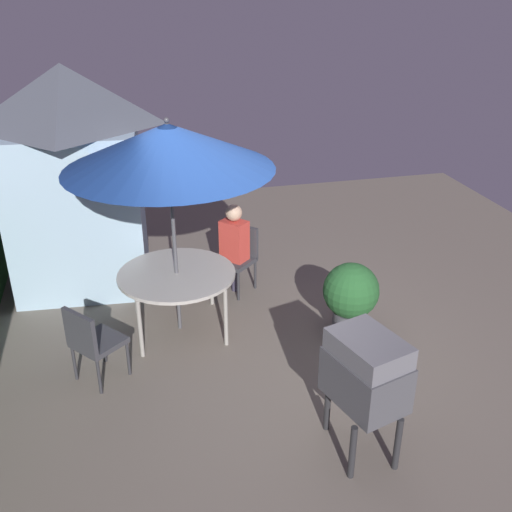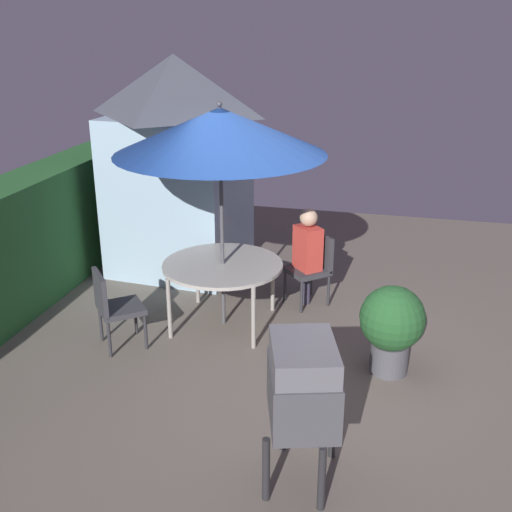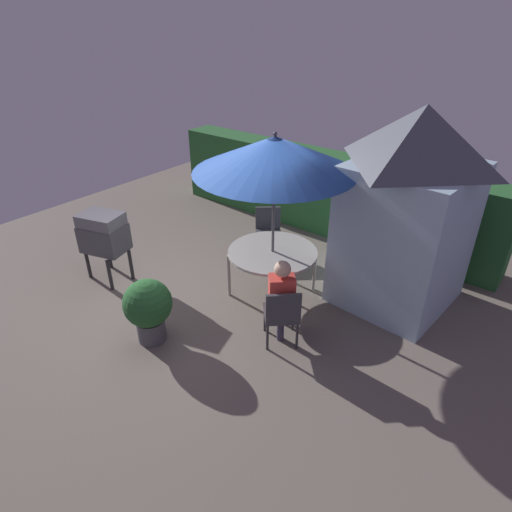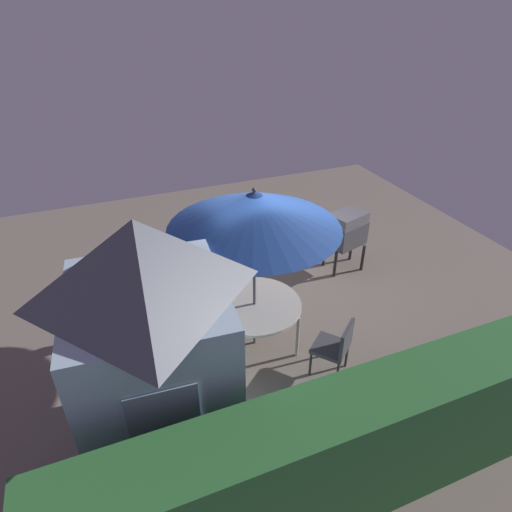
# 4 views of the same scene
# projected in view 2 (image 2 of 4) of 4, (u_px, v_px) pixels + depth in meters

# --- Properties ---
(ground_plane) EXTENTS (11.00, 11.00, 0.00)m
(ground_plane) POSITION_uv_depth(u_px,v_px,m) (288.00, 358.00, 6.78)
(ground_plane) COLOR #6B6056
(garden_shed) EXTENTS (1.79, 1.92, 2.98)m
(garden_shed) POSITION_uv_depth(u_px,v_px,m) (178.00, 164.00, 8.70)
(garden_shed) COLOR #9EBCD1
(garden_shed) RESTS_ON ground
(patio_table) EXTENTS (1.40, 1.40, 0.77)m
(patio_table) POSITION_uv_depth(u_px,v_px,m) (223.00, 268.00, 7.29)
(patio_table) COLOR #B2ADA3
(patio_table) RESTS_ON ground
(patio_umbrella) EXTENTS (2.32, 2.32, 2.61)m
(patio_umbrella) POSITION_uv_depth(u_px,v_px,m) (220.00, 131.00, 6.72)
(patio_umbrella) COLOR #4C4C51
(patio_umbrella) RESTS_ON ground
(bbq_grill) EXTENTS (0.81, 0.68, 1.20)m
(bbq_grill) POSITION_uv_depth(u_px,v_px,m) (303.00, 385.00, 4.74)
(bbq_grill) COLOR #47474C
(bbq_grill) RESTS_ON ground
(chair_near_shed) EXTENTS (0.65, 0.65, 0.90)m
(chair_near_shed) POSITION_uv_depth(u_px,v_px,m) (313.00, 264.00, 7.92)
(chair_near_shed) COLOR #38383D
(chair_near_shed) RESTS_ON ground
(chair_far_side) EXTENTS (0.65, 0.65, 0.90)m
(chair_far_side) POSITION_uv_depth(u_px,v_px,m) (113.00, 304.00, 6.83)
(chair_far_side) COLOR #38383D
(chair_far_side) RESTS_ON ground
(potted_plant_by_shed) EXTENTS (0.66, 0.66, 0.94)m
(potted_plant_by_shed) POSITION_uv_depth(u_px,v_px,m) (392.00, 324.00, 6.34)
(potted_plant_by_shed) COLOR #4C4C51
(potted_plant_by_shed) RESTS_ON ground
(person_in_red) EXTENTS (0.41, 0.41, 1.26)m
(person_in_red) POSITION_uv_depth(u_px,v_px,m) (308.00, 246.00, 7.78)
(person_in_red) COLOR #CC3D33
(person_in_red) RESTS_ON ground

